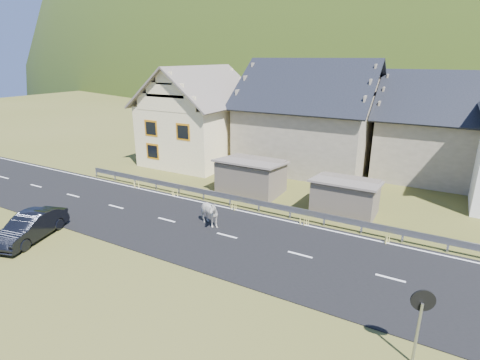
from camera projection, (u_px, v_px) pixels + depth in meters
The scene contains 14 objects.
ground at pixel (227, 236), 19.37m from camera, with size 160.00×160.00×0.00m, color #484A17.
road at pixel (227, 236), 19.36m from camera, with size 60.00×7.00×0.04m, color black.
lane_markings at pixel (227, 236), 19.35m from camera, with size 60.00×6.60×0.01m, color silver.
guardrail at pixel (259, 203), 22.24m from camera, with size 28.10×0.09×0.75m.
shed_left at pixel (251, 177), 25.33m from camera, with size 4.30×3.30×2.40m, color #685C4F.
shed_right at pixel (345, 197), 21.93m from camera, with size 3.80×2.90×2.20m, color #685C4F.
house_cream at pixel (199, 111), 32.58m from camera, with size 7.80×9.80×8.30m.
house_stone_a at pixel (310, 110), 30.79m from camera, with size 10.80×9.80×8.90m.
house_stone_b at pixel (447, 122), 27.93m from camera, with size 9.80×8.80×8.10m.
mountain at pixel (439, 122), 172.36m from camera, with size 440.00×280.00×260.00m, color #25320F.
conifer_patch at pixel (254, 65), 134.10m from camera, with size 76.00×50.00×28.00m, color black.
horse at pixel (208, 212), 20.31m from camera, with size 1.81×0.83×1.53m, color silver.
car at pixel (30, 227), 18.89m from camera, with size 1.43×4.10×1.35m, color black.
traffic_mirror at pixel (421, 310), 10.87m from camera, with size 0.68×0.30×2.52m.
Camera 1 is at (9.14, -14.90, 8.86)m, focal length 28.00 mm.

